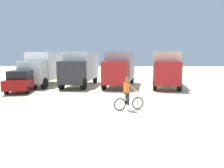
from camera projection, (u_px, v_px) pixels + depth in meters
name	position (u px, v px, depth m)	size (l,w,h in m)	color
ground_plane	(102.00, 119.00, 9.58)	(120.00, 120.00, 0.00)	beige
box_truck_white_box	(46.00, 67.00, 21.52)	(2.87, 6.91, 3.35)	white
box_truck_avon_van	(81.00, 67.00, 20.93)	(2.95, 6.93, 3.35)	white
box_truck_grey_hauler	(120.00, 67.00, 20.64)	(3.31, 7.02, 3.35)	#9E9EA3
box_truck_cream_rv	(166.00, 67.00, 20.25)	(3.37, 7.03, 3.35)	beige
sedan_parked	(21.00, 81.00, 17.33)	(2.41, 4.43, 1.76)	maroon
cyclist_orange_shirt	(128.00, 95.00, 11.12)	(1.64, 0.75, 1.82)	black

